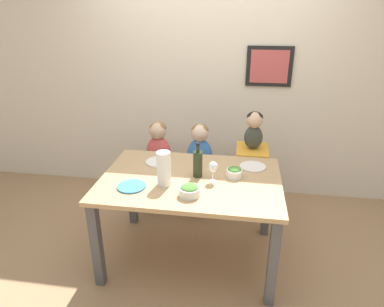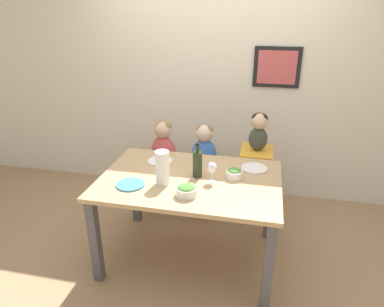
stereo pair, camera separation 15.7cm
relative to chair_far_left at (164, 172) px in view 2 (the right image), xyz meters
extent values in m
plane|color=#9E7A56|center=(0.46, -0.78, -0.39)|extent=(14.00, 14.00, 0.00)
cube|color=beige|center=(0.46, 0.52, 0.96)|extent=(10.00, 0.06, 2.70)
cube|color=black|center=(1.08, 0.48, 1.06)|extent=(0.47, 0.02, 0.40)
cube|color=#B74C4C|center=(1.08, 0.47, 1.06)|extent=(0.38, 0.00, 0.33)
cube|color=tan|center=(0.46, -0.78, 0.36)|extent=(1.42, 0.97, 0.03)
cube|color=#4C4C51|center=(-0.19, -1.21, -0.03)|extent=(0.07, 0.07, 0.73)
cube|color=#4C4C51|center=(1.11, -1.21, -0.03)|extent=(0.07, 0.07, 0.73)
cube|color=#4C4C51|center=(-0.19, -0.35, -0.03)|extent=(0.07, 0.07, 0.73)
cube|color=#4C4C51|center=(1.11, -0.35, -0.03)|extent=(0.07, 0.07, 0.73)
cylinder|color=silver|center=(-0.14, -0.14, -0.18)|extent=(0.04, 0.04, 0.42)
cylinder|color=silver|center=(0.14, -0.14, -0.18)|extent=(0.04, 0.04, 0.42)
cylinder|color=silver|center=(-0.14, 0.14, -0.18)|extent=(0.04, 0.04, 0.42)
cylinder|color=silver|center=(0.14, 0.14, -0.18)|extent=(0.04, 0.04, 0.42)
cube|color=white|center=(0.00, 0.00, 0.05)|extent=(0.36, 0.43, 0.05)
cylinder|color=silver|center=(0.29, -0.14, -0.18)|extent=(0.04, 0.04, 0.42)
cylinder|color=silver|center=(0.56, -0.14, -0.18)|extent=(0.04, 0.04, 0.42)
cylinder|color=silver|center=(0.29, 0.14, -0.18)|extent=(0.04, 0.04, 0.42)
cylinder|color=silver|center=(0.56, 0.14, -0.18)|extent=(0.04, 0.04, 0.42)
cube|color=white|center=(0.43, 0.00, 0.05)|extent=(0.36, 0.43, 0.05)
cylinder|color=silver|center=(0.84, -0.12, -0.05)|extent=(0.04, 0.04, 0.68)
cylinder|color=silver|center=(1.07, -0.12, -0.05)|extent=(0.04, 0.04, 0.68)
cylinder|color=silver|center=(0.84, 0.12, -0.05)|extent=(0.04, 0.04, 0.68)
cylinder|color=silver|center=(1.07, 0.12, -0.05)|extent=(0.04, 0.04, 0.68)
cube|color=gold|center=(0.95, 0.00, 0.32)|extent=(0.31, 0.37, 0.05)
ellipsoid|color=#C64C4C|center=(0.00, 0.00, 0.24)|extent=(0.26, 0.18, 0.33)
sphere|color=#D6AD89|center=(0.00, 0.00, 0.48)|extent=(0.17, 0.17, 0.17)
ellipsoid|color=olive|center=(0.00, 0.01, 0.50)|extent=(0.17, 0.17, 0.12)
ellipsoid|color=#3366B2|center=(0.43, 0.00, 0.24)|extent=(0.26, 0.18, 0.33)
sphere|color=beige|center=(0.43, 0.00, 0.48)|extent=(0.17, 0.17, 0.17)
ellipsoid|color=olive|center=(0.43, 0.01, 0.50)|extent=(0.17, 0.17, 0.12)
ellipsoid|color=#3D4238|center=(0.95, 0.00, 0.46)|extent=(0.18, 0.13, 0.23)
sphere|color=#D6AD89|center=(0.95, 0.00, 0.63)|extent=(0.16, 0.16, 0.16)
ellipsoid|color=black|center=(0.95, 0.01, 0.66)|extent=(0.15, 0.15, 0.11)
cylinder|color=#232D19|center=(0.51, -0.74, 0.48)|extent=(0.07, 0.07, 0.21)
cylinder|color=#232D19|center=(0.51, -0.74, 0.62)|extent=(0.03, 0.03, 0.07)
cylinder|color=black|center=(0.51, -0.74, 0.65)|extent=(0.03, 0.03, 0.02)
cylinder|color=white|center=(0.28, -0.92, 0.51)|extent=(0.11, 0.11, 0.27)
cylinder|color=white|center=(0.64, -0.81, 0.38)|extent=(0.06, 0.06, 0.00)
cylinder|color=white|center=(0.64, -0.81, 0.42)|extent=(0.01, 0.01, 0.08)
ellipsoid|color=white|center=(0.64, -0.81, 0.50)|extent=(0.07, 0.07, 0.08)
cylinder|color=white|center=(0.49, -1.05, 0.41)|extent=(0.15, 0.15, 0.06)
ellipsoid|color=#4C8438|center=(0.49, -1.05, 0.44)|extent=(0.13, 0.13, 0.04)
cylinder|color=white|center=(0.80, -0.71, 0.41)|extent=(0.13, 0.13, 0.06)
ellipsoid|color=#4C8438|center=(0.80, -0.71, 0.44)|extent=(0.11, 0.11, 0.04)
cylinder|color=teal|center=(0.04, -0.99, 0.38)|extent=(0.22, 0.22, 0.01)
cylinder|color=silver|center=(0.13, -0.53, 0.38)|extent=(0.22, 0.22, 0.01)
cylinder|color=silver|center=(0.95, -0.50, 0.38)|extent=(0.22, 0.22, 0.01)
camera|label=1|loc=(0.84, -3.17, 1.62)|focal=32.00mm
camera|label=2|loc=(0.99, -3.14, 1.62)|focal=32.00mm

